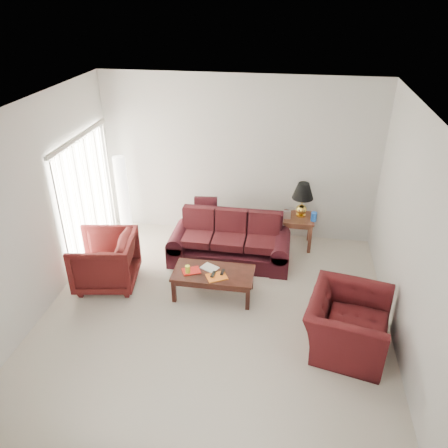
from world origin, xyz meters
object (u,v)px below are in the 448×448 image
(sofa, at_px, (230,240))
(coffee_table, at_px, (213,283))
(end_table, at_px, (298,231))
(armchair_left, at_px, (105,261))
(floor_lamp, at_px, (123,196))
(armchair_right, at_px, (348,323))

(sofa, distance_m, coffee_table, 1.01)
(end_table, xyz_separation_m, armchair_left, (-3.01, -1.69, 0.14))
(floor_lamp, xyz_separation_m, coffee_table, (2.03, -1.65, -0.58))
(armchair_left, bearing_deg, armchair_right, 68.44)
(coffee_table, bearing_deg, end_table, 50.59)
(armchair_left, height_order, coffee_table, armchair_left)
(coffee_table, bearing_deg, floor_lamp, 137.71)
(end_table, height_order, floor_lamp, floor_lamp)
(end_table, xyz_separation_m, floor_lamp, (-3.28, -0.06, 0.50))
(armchair_right, relative_size, coffee_table, 0.94)
(end_table, xyz_separation_m, armchair_right, (0.68, -2.50, 0.08))
(sofa, height_order, floor_lamp, floor_lamp)
(end_table, height_order, armchair_right, armchair_right)
(end_table, height_order, coffee_table, end_table)
(sofa, height_order, armchair_right, sofa)
(end_table, relative_size, armchair_left, 0.62)
(sofa, height_order, coffee_table, sofa)
(armchair_right, bearing_deg, sofa, 58.46)
(end_table, distance_m, coffee_table, 2.13)
(sofa, xyz_separation_m, armchair_left, (-1.85, -0.96, 0.01))
(armchair_left, relative_size, coffee_table, 0.78)
(armchair_left, bearing_deg, coffee_table, 80.10)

